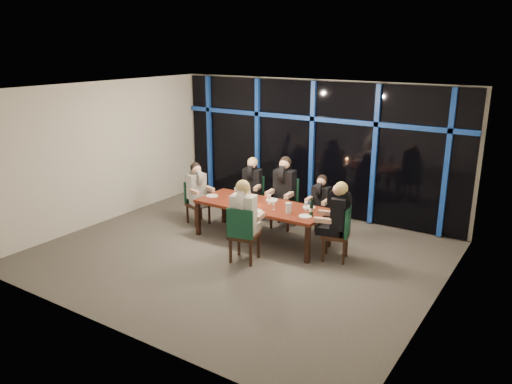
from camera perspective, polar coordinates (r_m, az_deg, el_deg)
room at (r=8.69m, az=-2.17°, el=5.22°), size 7.04×7.00×3.02m
window_wall at (r=11.25m, az=6.58°, el=5.29°), size 6.86×0.43×2.94m
dining_table at (r=9.68m, az=0.65°, el=-1.80°), size 2.60×1.00×0.75m
chair_far_left at (r=11.02m, az=-0.34°, el=-0.34°), size 0.53×0.53×0.94m
chair_far_mid at (r=10.52m, az=3.39°, el=-0.90°), size 0.52×0.52×1.04m
chair_far_right at (r=10.16m, az=7.51°, el=-2.26°), size 0.42×0.42×0.86m
chair_end_left at (r=10.80m, az=-6.89°, el=-0.90°), size 0.54×0.54×0.92m
chair_end_right at (r=8.98m, az=9.66°, el=-4.41°), size 0.56×0.56×0.99m
chair_near_mid at (r=8.75m, az=-1.55°, el=-4.60°), size 0.57×0.57×1.03m
diner_far_left at (r=10.85m, az=-0.49°, el=1.44°), size 0.53×0.63×0.92m
diner_far_mid at (r=10.33m, az=3.22°, el=1.14°), size 0.54×0.67×1.01m
diner_far_right at (r=9.99m, az=7.42°, el=-0.52°), size 0.44×0.54×0.83m
diner_end_left at (r=10.63m, az=-6.73°, el=0.87°), size 0.62×0.55×0.89m
diner_end_right at (r=8.86m, az=9.24°, el=-1.98°), size 0.67×0.57×0.97m
diner_near_mid at (r=8.68m, az=-1.35°, el=-1.90°), size 0.57×0.69×1.00m
plate_far_left at (r=10.38m, az=-1.55°, el=-0.09°), size 0.24×0.24×0.01m
plate_far_mid at (r=9.91m, az=1.83°, el=-0.91°), size 0.24×0.24×0.01m
plate_far_right at (r=9.51m, az=6.08°, el=-1.75°), size 0.24×0.24×0.01m
plate_end_left at (r=10.21m, az=-5.05°, el=-0.44°), size 0.24×0.24×0.01m
plate_end_right at (r=9.02m, az=5.65°, el=-2.78°), size 0.24×0.24×0.01m
plate_near_mid at (r=9.25m, az=-0.02°, el=-2.19°), size 0.24×0.24×0.01m
wine_bottle at (r=9.04m, az=6.34°, el=-1.99°), size 0.07×0.07×0.32m
water_pitcher at (r=9.16m, az=3.73°, el=-1.83°), size 0.12×0.11×0.19m
tea_light at (r=9.59m, az=-0.41°, el=-1.47°), size 0.05×0.05×0.03m
wine_glass_a at (r=9.70m, az=-0.94°, el=-0.55°), size 0.07×0.07×0.18m
wine_glass_b at (r=9.67m, az=1.52°, el=-0.58°), size 0.07×0.07×0.18m
wine_glass_c at (r=9.33m, az=2.04°, el=-1.33°), size 0.06×0.06×0.16m
wine_glass_d at (r=10.18m, az=-2.31°, el=0.27°), size 0.07×0.07×0.18m
wine_glass_e at (r=9.35m, az=5.76°, el=-1.36°), size 0.06×0.06×0.16m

